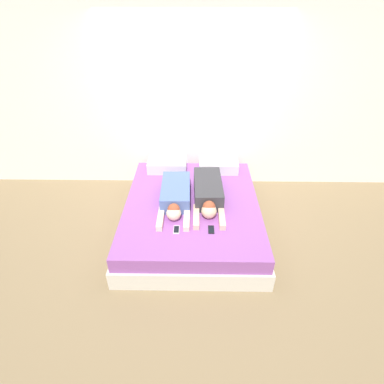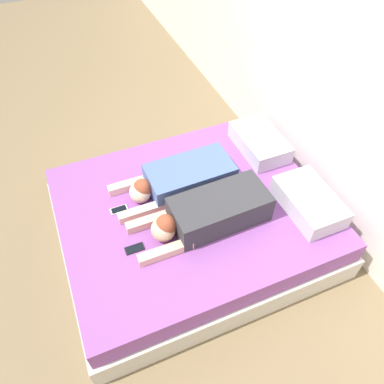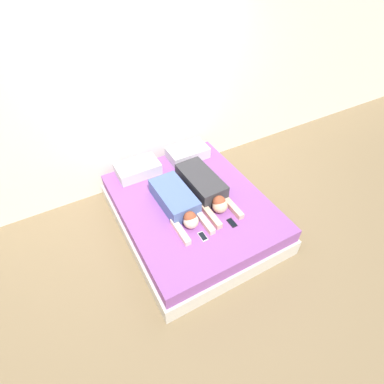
{
  "view_description": "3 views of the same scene",
  "coord_description": "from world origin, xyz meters",
  "px_view_note": "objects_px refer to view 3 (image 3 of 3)",
  "views": [
    {
      "loc": [
        0.05,
        -3.1,
        2.7
      ],
      "look_at": [
        0.0,
        0.0,
        0.57
      ],
      "focal_mm": 28.0,
      "sensor_mm": 36.0,
      "label": 1
    },
    {
      "loc": [
        1.77,
        -0.74,
        2.68
      ],
      "look_at": [
        0.0,
        0.0,
        0.57
      ],
      "focal_mm": 35.0,
      "sensor_mm": 36.0,
      "label": 2
    },
    {
      "loc": [
        -1.27,
        -2.29,
        3.05
      ],
      "look_at": [
        0.0,
        0.0,
        0.57
      ],
      "focal_mm": 28.0,
      "sensor_mm": 36.0,
      "label": 3
    }
  ],
  "objects_px": {
    "cell_phone_right": "(232,223)",
    "pillow_head_left": "(138,169)",
    "person_left": "(177,202)",
    "pillow_head_right": "(188,153)",
    "person_right": "(204,187)",
    "cell_phone_left": "(203,236)",
    "bed": "(192,213)"
  },
  "relations": [
    {
      "from": "cell_phone_right",
      "to": "pillow_head_left",
      "type": "bearing_deg",
      "value": 114.1
    },
    {
      "from": "pillow_head_left",
      "to": "person_left",
      "type": "xyz_separation_m",
      "value": [
        0.17,
        -0.83,
        0.02
      ]
    },
    {
      "from": "pillow_head_left",
      "to": "pillow_head_right",
      "type": "bearing_deg",
      "value": 0.0
    },
    {
      "from": "person_right",
      "to": "cell_phone_left",
      "type": "height_order",
      "value": "person_right"
    },
    {
      "from": "person_right",
      "to": "bed",
      "type": "bearing_deg",
      "value": -166.22
    },
    {
      "from": "person_left",
      "to": "cell_phone_left",
      "type": "xyz_separation_m",
      "value": [
        0.04,
        -0.53,
        -0.09
      ]
    },
    {
      "from": "bed",
      "to": "cell_phone_left",
      "type": "xyz_separation_m",
      "value": [
        -0.17,
        -0.55,
        0.22
      ]
    },
    {
      "from": "cell_phone_left",
      "to": "person_right",
      "type": "bearing_deg",
      "value": 57.99
    },
    {
      "from": "pillow_head_right",
      "to": "person_left",
      "type": "xyz_separation_m",
      "value": [
        -0.59,
        -0.83,
        0.02
      ]
    },
    {
      "from": "bed",
      "to": "pillow_head_left",
      "type": "relative_size",
      "value": 3.69
    },
    {
      "from": "bed",
      "to": "person_left",
      "type": "distance_m",
      "value": 0.38
    },
    {
      "from": "pillow_head_left",
      "to": "person_left",
      "type": "bearing_deg",
      "value": -78.26
    },
    {
      "from": "pillow_head_right",
      "to": "person_right",
      "type": "xyz_separation_m",
      "value": [
        -0.18,
        -0.77,
        0.03
      ]
    },
    {
      "from": "bed",
      "to": "cell_phone_right",
      "type": "distance_m",
      "value": 0.63
    },
    {
      "from": "pillow_head_right",
      "to": "cell_phone_left",
      "type": "distance_m",
      "value": 1.48
    },
    {
      "from": "pillow_head_left",
      "to": "cell_phone_left",
      "type": "height_order",
      "value": "pillow_head_left"
    },
    {
      "from": "person_left",
      "to": "person_right",
      "type": "distance_m",
      "value": 0.42
    },
    {
      "from": "pillow_head_right",
      "to": "cell_phone_right",
      "type": "relative_size",
      "value": 4.23
    },
    {
      "from": "person_left",
      "to": "cell_phone_left",
      "type": "bearing_deg",
      "value": -85.65
    },
    {
      "from": "person_left",
      "to": "cell_phone_right",
      "type": "distance_m",
      "value": 0.69
    },
    {
      "from": "bed",
      "to": "person_left",
      "type": "xyz_separation_m",
      "value": [
        -0.21,
        -0.01,
        0.31
      ]
    },
    {
      "from": "pillow_head_right",
      "to": "person_left",
      "type": "distance_m",
      "value": 1.02
    },
    {
      "from": "person_left",
      "to": "pillow_head_left",
      "type": "bearing_deg",
      "value": 101.74
    },
    {
      "from": "person_right",
      "to": "cell_phone_left",
      "type": "distance_m",
      "value": 0.71
    },
    {
      "from": "person_right",
      "to": "cell_phone_left",
      "type": "relative_size",
      "value": 7.85
    },
    {
      "from": "bed",
      "to": "cell_phone_right",
      "type": "height_order",
      "value": "cell_phone_right"
    },
    {
      "from": "cell_phone_left",
      "to": "pillow_head_right",
      "type": "bearing_deg",
      "value": 68.03
    },
    {
      "from": "pillow_head_left",
      "to": "pillow_head_right",
      "type": "relative_size",
      "value": 1.0
    },
    {
      "from": "bed",
      "to": "pillow_head_right",
      "type": "relative_size",
      "value": 3.69
    },
    {
      "from": "person_right",
      "to": "cell_phone_right",
      "type": "bearing_deg",
      "value": -88.04
    },
    {
      "from": "pillow_head_left",
      "to": "person_right",
      "type": "xyz_separation_m",
      "value": [
        0.59,
        -0.77,
        0.03
      ]
    },
    {
      "from": "pillow_head_right",
      "to": "person_left",
      "type": "relative_size",
      "value": 0.57
    }
  ]
}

